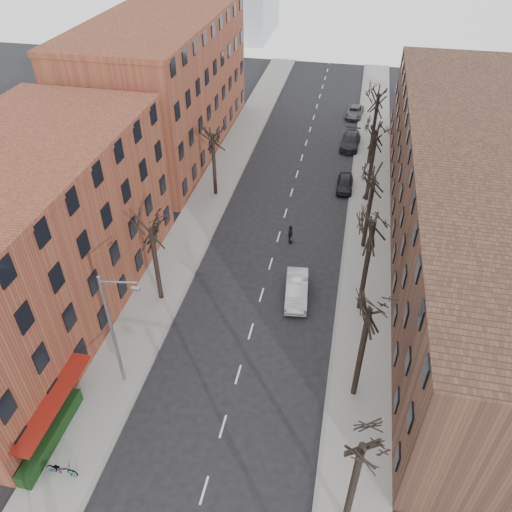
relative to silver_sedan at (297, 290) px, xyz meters
The scene contains 21 objects.
sidewalk_left 18.22m from the silver_sedan, 126.07° to the left, with size 4.00×90.00×0.15m, color gray.
sidewalk_right 15.65m from the silver_sedan, 70.26° to the left, with size 4.00×90.00×0.15m, color gray.
building_left_near 20.14m from the silver_sedan, 164.23° to the right, with size 12.00×26.00×12.00m, color brown.
building_left_far 30.84m from the silver_sedan, 128.29° to the left, with size 12.00×28.00×14.00m, color brown.
building_right 16.98m from the silver_sedan, 36.18° to the left, with size 12.00×50.00×10.00m, color brown.
awning_left 18.75m from the silver_sedan, 130.31° to the right, with size 1.20×7.00×0.15m, color maroon.
hedge 19.57m from the silver_sedan, 128.64° to the right, with size 0.80×6.00×1.00m, color #153412.
tree_right_b 9.65m from the silver_sedan, 59.50° to the right, with size 5.20×5.20×10.80m, color black, non-canonical shape.
tree_right_c 4.95m from the silver_sedan, ahead, with size 5.20×5.20×11.60m, color black, non-canonical shape.
tree_right_d 9.16m from the silver_sedan, 57.68° to the left, with size 5.20×5.20×10.00m, color black, non-canonical shape.
tree_right_e 16.47m from the silver_sedan, 72.75° to the left, with size 5.20×5.20×10.80m, color black, non-canonical shape.
tree_right_f 24.22m from the silver_sedan, 78.37° to the left, with size 5.20×5.20×11.60m, color black, non-canonical shape.
tree_left_a 10.60m from the silver_sedan, 167.51° to the right, with size 5.20×5.20×9.50m, color black, non-canonical shape.
tree_left_b 17.18m from the silver_sedan, 126.96° to the left, with size 5.20×5.20×9.50m, color black, non-canonical shape.
streetlight 14.79m from the silver_sedan, 133.46° to the right, with size 2.45×0.22×9.03m.
silver_sedan is the anchor object (origin of this frame).
parked_car_near 17.71m from the silver_sedan, 81.62° to the left, with size 1.63×4.04×1.38m, color black.
parked_car_mid 27.85m from the silver_sedan, 84.68° to the left, with size 2.12×5.22×1.51m, color black.
parked_car_far 37.28m from the silver_sedan, 86.03° to the left, with size 2.08×4.51×1.25m, color #525459.
pedestrian_crossing 7.19m from the silver_sedan, 102.61° to the left, with size 1.09×0.45×1.86m, color black.
bicycle 20.07m from the silver_sedan, 121.88° to the right, with size 0.65×1.87×0.98m, color gray.
Camera 1 is at (5.50, -8.57, 26.76)m, focal length 35.00 mm.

